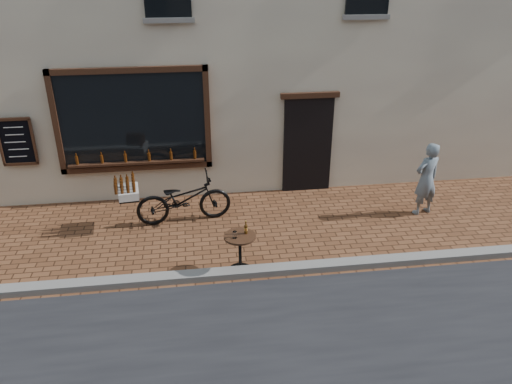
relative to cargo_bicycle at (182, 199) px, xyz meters
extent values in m
plane|color=#54301B|center=(0.97, -2.29, -0.52)|extent=(90.00, 90.00, 0.00)
cube|color=slate|center=(0.97, -2.09, -0.46)|extent=(90.00, 0.25, 0.12)
cube|color=black|center=(-0.93, 1.16, 1.33)|extent=(3.00, 0.06, 2.00)
cube|color=black|center=(-0.93, 1.14, 2.39)|extent=(3.24, 0.10, 0.12)
cube|color=black|center=(-0.93, 1.14, 0.27)|extent=(3.24, 0.10, 0.12)
cube|color=black|center=(-2.49, 1.14, 1.33)|extent=(0.12, 0.10, 2.24)
cube|color=black|center=(0.63, 1.14, 1.33)|extent=(0.12, 0.10, 2.24)
cube|color=black|center=(-0.93, 1.09, 0.40)|extent=(2.90, 0.16, 0.05)
cube|color=black|center=(2.87, 1.17, 0.58)|extent=(1.10, 0.10, 2.20)
cube|color=black|center=(2.87, 1.14, 1.74)|extent=(1.30, 0.10, 0.12)
cube|color=black|center=(-3.33, 1.15, 0.98)|extent=(0.62, 0.04, 0.92)
cylinder|color=#3D1C07|center=(-2.18, 1.09, 0.52)|extent=(0.06, 0.06, 0.19)
cylinder|color=#3D1C07|center=(-1.68, 1.09, 0.52)|extent=(0.06, 0.06, 0.19)
cylinder|color=#3D1C07|center=(-1.18, 1.09, 0.52)|extent=(0.06, 0.06, 0.19)
cylinder|color=#3D1C07|center=(-0.68, 1.09, 0.52)|extent=(0.06, 0.06, 0.19)
cylinder|color=#3D1C07|center=(-0.18, 1.09, 0.52)|extent=(0.06, 0.06, 0.19)
cylinder|color=#3D1C07|center=(0.32, 1.09, 0.52)|extent=(0.06, 0.06, 0.19)
imported|color=black|center=(0.04, 0.01, -0.01)|extent=(1.99, 0.89, 1.01)
cube|color=black|center=(-1.02, -0.12, 0.18)|extent=(0.44, 0.58, 0.03)
cube|color=beige|center=(-1.02, -0.12, 0.27)|extent=(0.44, 0.60, 0.16)
cylinder|color=#3D1C07|center=(-0.89, -0.31, 0.46)|extent=(0.06, 0.06, 0.21)
cylinder|color=#3D1C07|center=(-1.00, -0.32, 0.46)|extent=(0.06, 0.06, 0.21)
cylinder|color=#3D1C07|center=(-1.11, -0.33, 0.46)|extent=(0.06, 0.06, 0.21)
cylinder|color=#3D1C07|center=(-1.22, -0.34, 0.46)|extent=(0.06, 0.06, 0.21)
cylinder|color=#3D1C07|center=(-0.90, -0.17, 0.46)|extent=(0.06, 0.06, 0.21)
cylinder|color=#3D1C07|center=(-1.01, -0.18, 0.46)|extent=(0.06, 0.06, 0.21)
cylinder|color=#3D1C07|center=(-1.12, -0.20, 0.46)|extent=(0.06, 0.06, 0.21)
cylinder|color=#3D1C07|center=(-1.24, -0.21, 0.46)|extent=(0.06, 0.06, 0.21)
cylinder|color=#3D1C07|center=(-0.92, -0.04, 0.46)|extent=(0.06, 0.06, 0.21)
cylinder|color=#3D1C07|center=(-1.03, -0.05, 0.46)|extent=(0.06, 0.06, 0.21)
cylinder|color=#3D1C07|center=(-1.14, -0.06, 0.46)|extent=(0.06, 0.06, 0.21)
cylinder|color=#3D1C07|center=(-1.25, -0.08, 0.46)|extent=(0.06, 0.06, 0.21)
cylinder|color=#3D1C07|center=(-0.93, 0.10, 0.46)|extent=(0.06, 0.06, 0.21)
cylinder|color=black|center=(0.99, -1.94, -0.50)|extent=(0.41, 0.41, 0.03)
cylinder|color=black|center=(0.99, -1.94, -0.17)|extent=(0.06, 0.06, 0.65)
cylinder|color=black|center=(0.99, -1.94, 0.17)|extent=(0.55, 0.55, 0.04)
cylinder|color=gold|center=(1.10, -1.89, 0.28)|extent=(0.06, 0.06, 0.06)
cylinder|color=white|center=(0.90, -2.01, 0.25)|extent=(0.07, 0.07, 0.12)
imported|color=slate|center=(5.07, -0.32, 0.27)|extent=(0.66, 0.53, 1.58)
camera|label=1|loc=(0.27, -9.21, 4.54)|focal=35.00mm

